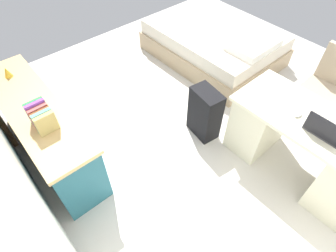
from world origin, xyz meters
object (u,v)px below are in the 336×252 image
object	(u,v)px
credenza	(44,131)
figurine_small	(7,72)
desk	(301,146)
suitcase_black	(205,113)
office_chair	(323,93)
bed	(214,43)
computer_mouse	(298,114)
laptop	(325,130)

from	to	relation	value
credenza	figurine_small	distance (m)	0.71
desk	suitcase_black	xyz separation A→B (m)	(0.98, 0.34, -0.08)
office_chair	suitcase_black	distance (m)	1.40
office_chair	suitcase_black	world-z (taller)	office_chair
bed	office_chair	bearing A→B (deg)	178.43
bed	desk	bearing A→B (deg)	155.66
office_chair	computer_mouse	distance (m)	0.97
computer_mouse	credenza	bearing A→B (deg)	45.56
bed	figurine_small	bearing A→B (deg)	80.84
office_chair	figurine_small	world-z (taller)	office_chair
credenza	computer_mouse	xyz separation A→B (m)	(-1.71, -1.78, 0.39)
bed	laptop	xyz separation A→B (m)	(-2.09, 0.99, 0.55)
suitcase_black	figurine_small	xyz separation A→B (m)	(1.44, 1.50, 0.48)
suitcase_black	laptop	distance (m)	1.22
laptop	bed	bearing A→B (deg)	-25.25
desk	computer_mouse	world-z (taller)	computer_mouse
desk	bed	bearing A→B (deg)	-24.34
desk	credenza	size ratio (longest dim) A/B	0.80
figurine_small	desk	bearing A→B (deg)	-142.74
figurine_small	suitcase_black	bearing A→B (deg)	-133.95
bed	laptop	size ratio (longest dim) A/B	6.14
bed	computer_mouse	xyz separation A→B (m)	(-1.83, 0.95, 0.51)
computer_mouse	figurine_small	world-z (taller)	figurine_small
laptop	figurine_small	size ratio (longest dim) A/B	2.84
bed	suitcase_black	bearing A→B (deg)	128.92
figurine_small	computer_mouse	bearing A→B (deg)	-141.84
computer_mouse	laptop	bearing A→B (deg)	170.98
credenza	figurine_small	xyz separation A→B (m)	(0.57, 0.00, 0.42)
desk	bed	size ratio (longest dim) A/B	0.75
desk	laptop	distance (m)	0.43
office_chair	computer_mouse	world-z (taller)	office_chair
desk	suitcase_black	size ratio (longest dim) A/B	2.32
credenza	figurine_small	bearing A→B (deg)	0.16
bed	figurine_small	xyz separation A→B (m)	(0.44, 2.74, 0.55)
bed	suitcase_black	world-z (taller)	suitcase_black
suitcase_black	figurine_small	world-z (taller)	figurine_small
credenza	suitcase_black	size ratio (longest dim) A/B	2.88
office_chair	credenza	world-z (taller)	office_chair
credenza	computer_mouse	bearing A→B (deg)	-133.74
bed	computer_mouse	bearing A→B (deg)	152.62
credenza	office_chair	bearing A→B (deg)	-120.91
credenza	computer_mouse	world-z (taller)	computer_mouse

